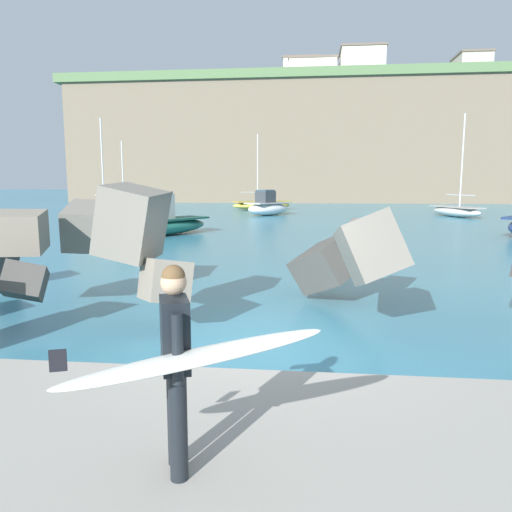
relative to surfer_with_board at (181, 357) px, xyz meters
The scene contains 16 objects.
ground_plane 4.41m from the surfer_with_board, 86.86° to the left, with size 400.00×400.00×0.00m, color teal.
walkway_path 1.20m from the surfer_with_board, 43.18° to the left, with size 48.00×4.40×0.24m, color #9E998E.
breakwater_jetty 6.07m from the surfer_with_board, 114.42° to the left, with size 29.23×6.85×2.69m.
surfer_with_board is the anchor object (origin of this frame).
boat_near_left 39.19m from the surfer_with_board, 71.17° to the left, with size 3.43×6.08×8.01m.
boat_near_centre 21.65m from the surfer_with_board, 107.77° to the left, with size 4.52×5.98×2.25m.
boat_near_right 46.15m from the surfer_with_board, 94.86° to the left, with size 6.56×5.11×7.53m.
boat_mid_centre 45.82m from the surfer_with_board, 112.25° to the left, with size 3.00×5.16×6.73m.
boat_mid_right 37.19m from the surfer_with_board, 93.92° to the left, with size 4.20×4.67×2.13m.
boat_far_centre 38.29m from the surfer_with_board, 114.16° to the left, with size 4.67×4.00×7.87m.
mooring_buoy_inner 38.72m from the surfer_with_board, 79.02° to the left, with size 0.44×0.44×0.44m.
headland_bluff 85.71m from the surfer_with_board, 78.39° to the left, with size 103.04×42.71×17.58m.
station_building_west 81.64m from the surfer_with_board, 83.67° to the left, with size 6.98×7.44×6.09m.
station_building_central 84.29m from the surfer_with_board, 90.56° to the left, with size 6.29×4.74×5.78m.
station_building_east 82.12m from the surfer_with_board, 89.25° to the left, with size 8.01×4.49×5.13m.
station_building_annex 83.83m from the surfer_with_board, 72.02° to the left, with size 4.78×6.52×4.58m.
Camera 1 is at (0.78, -7.86, 2.66)m, focal length 34.18 mm.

